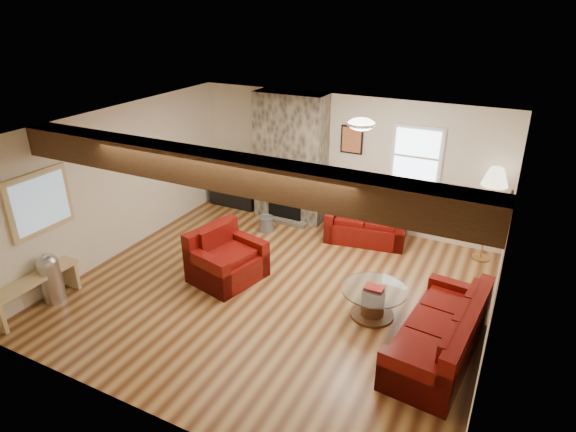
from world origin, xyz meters
The scene contains 18 objects.
room centered at (0.00, 0.00, 1.25)m, with size 8.00×8.00×8.00m.
oak_beam centered at (0.00, -1.25, 2.31)m, with size 6.00×0.36×0.38m, color #372110.
chimney_breast centered at (-1.00, 2.49, 1.22)m, with size 1.40×0.67×2.50m.
back_window centered at (1.35, 2.71, 1.55)m, with size 0.90×0.08×1.10m, color silver, non-canonical shape.
hatch_window centered at (-2.96, -1.50, 1.45)m, with size 0.08×1.00×0.90m, color tan, non-canonical shape.
ceiling_dome centered at (0.90, 0.90, 2.44)m, with size 0.40×0.40×0.18m, color white, non-canonical shape.
artwork_back centered at (0.15, 2.71, 1.70)m, with size 0.42×0.06×0.52m, color black, non-canonical shape.
artwork_right centered at (2.96, 0.30, 1.75)m, with size 0.06×0.55×0.42m, color black, non-canonical shape.
sofa_three centered at (2.48, -0.40, 0.38)m, with size 1.96×0.82×0.76m, color #4C0507, non-canonical shape.
loveseat centered at (0.69, 2.23, 0.38)m, with size 1.41×0.81×0.75m, color #4C0507, non-canonical shape.
armchair_red centered at (-0.83, -0.07, 0.41)m, with size 1.02×0.89×0.82m, color #4C0507, non-canonical shape.
coffee_table centered at (1.52, 0.02, 0.22)m, with size 0.91×0.91×0.47m.
tv_cabinet centered at (-2.33, 2.53, 0.26)m, with size 1.03×0.41×0.52m, color black.
television centered at (-2.33, 2.53, 0.76)m, with size 0.84×0.11×0.49m, color black.
floor_lamp centered at (2.68, 2.42, 1.40)m, with size 0.42×0.42×1.63m.
pine_bench centered at (-2.83, -1.95, 0.25)m, with size 0.31×1.31×0.49m, color tan, non-canonical shape.
pedal_bin centered at (-2.78, -1.72, 0.39)m, with size 0.31×0.31×0.78m, color #B0B0B5, non-canonical shape.
coal_bucket centered at (-1.13, 1.73, 0.15)m, with size 0.31×0.31×0.29m, color slate, non-canonical shape.
Camera 1 is at (2.97, -5.50, 4.09)m, focal length 30.00 mm.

